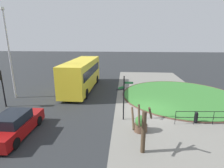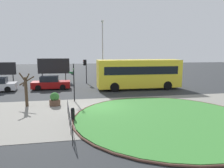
# 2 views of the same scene
# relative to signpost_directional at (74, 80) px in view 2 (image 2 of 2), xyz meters

# --- Properties ---
(ground) EXTENTS (120.00, 120.00, 0.00)m
(ground) POSITION_rel_signpost_directional_xyz_m (2.04, -2.23, -1.89)
(ground) COLOR #282B2D
(sidewalk_paving) EXTENTS (32.00, 8.93, 0.02)m
(sidewalk_paving) POSITION_rel_signpost_directional_xyz_m (2.04, -3.76, -1.88)
(sidewalk_paving) COLOR gray
(sidewalk_paving) RESTS_ON ground
(grass_island) EXTENTS (11.59, 11.59, 0.10)m
(grass_island) POSITION_rel_signpost_directional_xyz_m (5.74, -5.83, -1.84)
(grass_island) COLOR #387A33
(grass_island) RESTS_ON ground
(grass_kerb_ring) EXTENTS (11.90, 11.90, 0.11)m
(grass_kerb_ring) POSITION_rel_signpost_directional_xyz_m (5.74, -5.83, -1.84)
(grass_kerb_ring) COLOR brown
(grass_kerb_ring) RESTS_ON ground
(signpost_directional) EXTENTS (0.46, 1.21, 3.30)m
(signpost_directional) POSITION_rel_signpost_directional_xyz_m (0.00, 0.00, 0.00)
(signpost_directional) COLOR black
(signpost_directional) RESTS_ON ground
(bollard_foreground) EXTENTS (0.25, 0.25, 0.83)m
(bollard_foreground) POSITION_rel_signpost_directional_xyz_m (-0.11, -5.13, -1.47)
(bollard_foreground) COLOR black
(bollard_foreground) RESTS_ON ground
(railing_grass_edge) EXTENTS (0.36, 5.25, 1.00)m
(railing_grass_edge) POSITION_rel_signpost_directional_xyz_m (-0.30, -6.20, -1.24)
(railing_grass_edge) COLOR black
(railing_grass_edge) RESTS_ON ground
(bus_yellow) EXTENTS (9.53, 2.66, 3.37)m
(bus_yellow) POSITION_rel_signpost_directional_xyz_m (7.39, 4.84, -0.09)
(bus_yellow) COLOR yellow
(bus_yellow) RESTS_ON ground
(car_near_lane) EXTENTS (4.30, 1.82, 1.50)m
(car_near_lane) POSITION_rel_signpost_directional_xyz_m (-2.59, 6.62, -1.20)
(car_near_lane) COLOR maroon
(car_near_lane) RESTS_ON ground
(traffic_light_near) EXTENTS (0.48, 0.31, 3.22)m
(traffic_light_near) POSITION_rel_signpost_directional_xyz_m (1.59, 10.31, 0.49)
(traffic_light_near) COLOR black
(traffic_light_near) RESTS_ON ground
(lamppost_tall) EXTENTS (0.32, 0.32, 8.46)m
(lamppost_tall) POSITION_rel_signpost_directional_xyz_m (4.06, 10.86, 2.63)
(lamppost_tall) COLOR #B7B7BC
(lamppost_tall) RESTS_ON ground
(billboard_left) EXTENTS (3.51, 0.20, 2.85)m
(billboard_left) POSITION_rel_signpost_directional_xyz_m (-9.49, 12.67, 0.04)
(billboard_left) COLOR black
(billboard_left) RESTS_ON ground
(billboard_right) EXTENTS (4.38, 0.45, 3.34)m
(billboard_right) POSITION_rel_signpost_directional_xyz_m (-2.69, 12.42, 0.34)
(billboard_right) COLOR black
(billboard_right) RESTS_ON ground
(planter_near_signpost) EXTENTS (0.86, 0.86, 1.08)m
(planter_near_signpost) POSITION_rel_signpost_directional_xyz_m (-1.53, -1.13, -1.40)
(planter_near_signpost) COLOR brown
(planter_near_signpost) RESTS_ON ground
(street_tree_bare) EXTENTS (1.19, 1.09, 2.73)m
(street_tree_bare) POSITION_rel_signpost_directional_xyz_m (-3.69, -1.01, -0.51)
(street_tree_bare) COLOR #423323
(street_tree_bare) RESTS_ON ground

